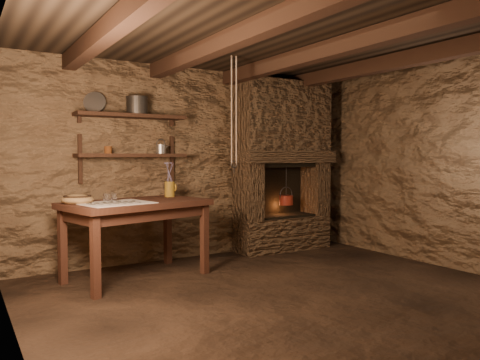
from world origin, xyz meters
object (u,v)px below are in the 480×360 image
stoneware_jug (170,182)px  red_pot (286,199)px  work_table (137,237)px  wooden_bowl (77,200)px  iron_stockpot (137,107)px

stoneware_jug → red_pot: size_ratio=0.75×
red_pot → work_table: bearing=-170.0°
wooden_bowl → iron_stockpot: (0.78, 0.45, 1.00)m
work_table → wooden_bowl: wooden_bowl is taller
stoneware_jug → red_pot: bearing=-11.9°
work_table → iron_stockpot: (0.20, 0.52, 1.42)m
stoneware_jug → wooden_bowl: size_ratio=1.30×
work_table → stoneware_jug: 0.80m
stoneware_jug → work_table: bearing=-165.4°
wooden_bowl → iron_stockpot: iron_stockpot is taller
work_table → stoneware_jug: (0.50, 0.29, 0.55)m
stoneware_jug → wooden_bowl: (-1.08, -0.23, -0.14)m
work_table → red_pot: bearing=-3.5°
wooden_bowl → red_pot: (2.84, 0.33, -0.16)m
iron_stockpot → red_pot: 2.37m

